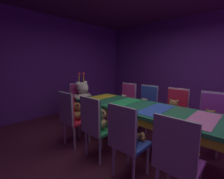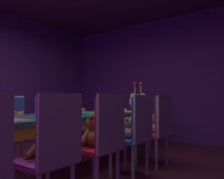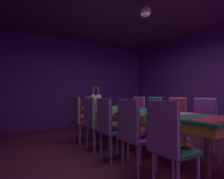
{
  "view_description": "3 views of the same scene",
  "coord_description": "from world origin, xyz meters",
  "px_view_note": "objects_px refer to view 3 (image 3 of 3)",
  "views": [
    {
      "loc": [
        -2.2,
        -1.09,
        1.45
      ],
      "look_at": [
        0.09,
        1.05,
        0.93
      ],
      "focal_mm": 24.5,
      "sensor_mm": 36.0,
      "label": 1
    },
    {
      "loc": [
        2.23,
        -1.8,
        0.94
      ],
      "look_at": [
        -0.16,
        1.38,
        1.1
      ],
      "focal_mm": 37.44,
      "sensor_mm": 36.0,
      "label": 2
    },
    {
      "loc": [
        -2.33,
        -2.56,
        1.05
      ],
      "look_at": [
        0.06,
        1.24,
        1.17
      ],
      "focal_mm": 29.55,
      "sensor_mm": 36.0,
      "label": 3
    }
  ],
  "objects_px": {
    "teddy_left_1": "(140,128)",
    "throne_chair": "(94,110)",
    "chair_left_0": "(167,138)",
    "king_teddy_bear": "(97,107)",
    "pendant_light": "(145,11)",
    "teddy_left_2": "(115,122)",
    "teddy_right_2": "(170,116)",
    "teddy_right_4": "(133,113)",
    "teddy_right_3": "(148,115)",
    "chair_left_1": "(132,128)",
    "banquet_table": "(145,115)",
    "teddy_left_4": "(85,115)",
    "chair_left_3": "(92,118)",
    "teddy_left_3": "(99,118)",
    "chair_left_2": "(108,123)",
    "chair_right_2": "(175,116)",
    "chair_left_4": "(79,115)",
    "teddy_right_1": "(198,122)",
    "teddy_left_0": "(176,138)",
    "chair_right_1": "(203,120)",
    "chair_right_4": "(137,111)",
    "chair_right_3": "(153,113)"
  },
  "relations": [
    {
      "from": "teddy_right_2",
      "to": "teddy_right_3",
      "type": "distance_m",
      "value": 0.64
    },
    {
      "from": "chair_left_1",
      "to": "chair_right_2",
      "type": "xyz_separation_m",
      "value": [
        1.61,
        0.61,
        0.0
      ]
    },
    {
      "from": "chair_left_3",
      "to": "pendant_light",
      "type": "height_order",
      "value": "pendant_light"
    },
    {
      "from": "teddy_left_0",
      "to": "teddy_right_2",
      "type": "bearing_deg",
      "value": 42.14
    },
    {
      "from": "chair_right_1",
      "to": "chair_left_0",
      "type": "bearing_deg",
      "value": 20.59
    },
    {
      "from": "banquet_table",
      "to": "chair_left_1",
      "type": "height_order",
      "value": "chair_left_1"
    },
    {
      "from": "chair_right_3",
      "to": "king_teddy_bear",
      "type": "height_order",
      "value": "king_teddy_bear"
    },
    {
      "from": "teddy_left_1",
      "to": "throne_chair",
      "type": "xyz_separation_m",
      "value": [
        0.66,
        2.73,
        0.0
      ]
    },
    {
      "from": "banquet_table",
      "to": "teddy_left_2",
      "type": "relative_size",
      "value": 9.25
    },
    {
      "from": "banquet_table",
      "to": "teddy_left_1",
      "type": "xyz_separation_m",
      "value": [
        -0.66,
        -0.63,
        -0.06
      ]
    },
    {
      "from": "chair_left_2",
      "to": "chair_right_4",
      "type": "bearing_deg",
      "value": 36.8
    },
    {
      "from": "chair_left_0",
      "to": "pendant_light",
      "type": "xyz_separation_m",
      "value": [
        0.76,
        1.14,
        1.95
      ]
    },
    {
      "from": "teddy_left_4",
      "to": "teddy_left_2",
      "type": "bearing_deg",
      "value": -89.74
    },
    {
      "from": "teddy_right_2",
      "to": "teddy_right_4",
      "type": "bearing_deg",
      "value": -89.93
    },
    {
      "from": "chair_right_2",
      "to": "chair_left_3",
      "type": "bearing_deg",
      "value": -20.46
    },
    {
      "from": "chair_left_3",
      "to": "chair_left_0",
      "type": "bearing_deg",
      "value": -90.95
    },
    {
      "from": "chair_left_2",
      "to": "teddy_right_4",
      "type": "relative_size",
      "value": 3.56
    },
    {
      "from": "banquet_table",
      "to": "chair_right_1",
      "type": "relative_size",
      "value": 3.17
    },
    {
      "from": "chair_right_4",
      "to": "teddy_left_2",
      "type": "bearing_deg",
      "value": 39.42
    },
    {
      "from": "banquet_table",
      "to": "chair_left_2",
      "type": "xyz_separation_m",
      "value": [
        -0.82,
        -0.02,
        -0.06
      ]
    },
    {
      "from": "chair_left_1",
      "to": "chair_right_2",
      "type": "height_order",
      "value": "same"
    },
    {
      "from": "teddy_right_2",
      "to": "throne_chair",
      "type": "distance_m",
      "value": 2.23
    },
    {
      "from": "teddy_left_2",
      "to": "chair_right_4",
      "type": "height_order",
      "value": "chair_right_4"
    },
    {
      "from": "chair_left_2",
      "to": "pendant_light",
      "type": "distance_m",
      "value": 2.09
    },
    {
      "from": "teddy_right_4",
      "to": "teddy_right_2",
      "type": "bearing_deg",
      "value": 90.07
    },
    {
      "from": "chair_left_1",
      "to": "pendant_light",
      "type": "bearing_deg",
      "value": 35.75
    },
    {
      "from": "chair_left_0",
      "to": "king_teddy_bear",
      "type": "distance_m",
      "value": 3.29
    },
    {
      "from": "chair_left_0",
      "to": "chair_left_1",
      "type": "distance_m",
      "value": 0.61
    },
    {
      "from": "teddy_left_4",
      "to": "pendant_light",
      "type": "height_order",
      "value": "pendant_light"
    },
    {
      "from": "teddy_left_2",
      "to": "chair_right_2",
      "type": "relative_size",
      "value": 0.34
    },
    {
      "from": "chair_left_3",
      "to": "pendant_light",
      "type": "distance_m",
      "value": 2.19
    },
    {
      "from": "chair_left_1",
      "to": "teddy_right_4",
      "type": "bearing_deg",
      "value": 51.14
    },
    {
      "from": "chair_right_3",
      "to": "teddy_right_1",
      "type": "bearing_deg",
      "value": 83.48
    },
    {
      "from": "banquet_table",
      "to": "teddy_left_2",
      "type": "height_order",
      "value": "teddy_left_2"
    },
    {
      "from": "chair_right_1",
      "to": "chair_left_2",
      "type": "bearing_deg",
      "value": -20.5
    },
    {
      "from": "teddy_left_0",
      "to": "chair_left_1",
      "type": "distance_m",
      "value": 0.62
    },
    {
      "from": "chair_left_1",
      "to": "teddy_left_1",
      "type": "xyz_separation_m",
      "value": [
        0.15,
        -0.0,
        -0.0
      ]
    },
    {
      "from": "teddy_right_4",
      "to": "king_teddy_bear",
      "type": "height_order",
      "value": "king_teddy_bear"
    },
    {
      "from": "teddy_left_2",
      "to": "throne_chair",
      "type": "height_order",
      "value": "throne_chair"
    },
    {
      "from": "chair_left_3",
      "to": "teddy_left_3",
      "type": "bearing_deg",
      "value": 0.0
    },
    {
      "from": "teddy_right_2",
      "to": "king_teddy_bear",
      "type": "relative_size",
      "value": 0.44
    },
    {
      "from": "chair_left_2",
      "to": "chair_right_2",
      "type": "height_order",
      "value": "same"
    },
    {
      "from": "teddy_right_1",
      "to": "throne_chair",
      "type": "height_order",
      "value": "throne_chair"
    },
    {
      "from": "chair_left_0",
      "to": "teddy_left_2",
      "type": "distance_m",
      "value": 1.23
    },
    {
      "from": "chair_left_1",
      "to": "teddy_left_2",
      "type": "relative_size",
      "value": 2.91
    },
    {
      "from": "chair_left_0",
      "to": "teddy_right_3",
      "type": "relative_size",
      "value": 3.62
    },
    {
      "from": "teddy_right_1",
      "to": "throne_chair",
      "type": "xyz_separation_m",
      "value": [
        -0.66,
        2.73,
        0.03
      ]
    },
    {
      "from": "teddy_left_1",
      "to": "teddy_left_3",
      "type": "xyz_separation_m",
      "value": [
        0.0,
        1.21,
        0.0
      ]
    },
    {
      "from": "chair_left_4",
      "to": "teddy_right_4",
      "type": "bearing_deg",
      "value": -0.03
    },
    {
      "from": "chair_left_0",
      "to": "chair_right_1",
      "type": "bearing_deg",
      "value": 20.59
    }
  ]
}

